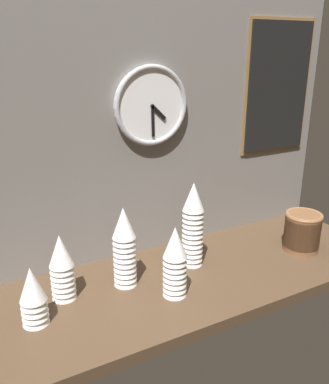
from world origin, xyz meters
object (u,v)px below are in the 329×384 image
Objects in this scene: cup_stack_center at (175,262)px; bowl_stack_far_right at (302,231)px; wall_clock at (151,106)px; cup_stack_far_left at (33,296)px; menu_board at (278,88)px; cup_stack_left at (62,267)px; cup_stack_center_right at (193,225)px; cup_stack_center_left at (124,247)px.

cup_stack_center reaches higher than bowl_stack_far_right.
wall_clock reaches higher than bowl_stack_far_right.
menu_board reaches higher than cup_stack_far_left.
cup_stack_left reaches higher than bowl_stack_far_right.
cup_stack_left is at bearing 178.79° from cup_stack_center_right.
cup_stack_center_left is at bearing 131.09° from cup_stack_center.
bowl_stack_far_right is (105.80, -3.02, -1.17)cm from cup_stack_far_left.
cup_stack_left is 0.78× the size of wall_clock.
cup_stack_center_right is 61.14cm from cup_stack_far_left.
bowl_stack_far_right is at bearing 3.46° from cup_stack_center.
cup_stack_center is 1.09× the size of cup_stack_left.
cup_stack_left is at bearing 154.64° from cup_stack_center.
wall_clock is (41.16, 16.54, 46.90)cm from cup_stack_left.
wall_clock is at bearing -179.16° from menu_board.
cup_stack_center_right is 49.38cm from cup_stack_left.
bowl_stack_far_right is at bearing -7.23° from cup_stack_left.
cup_stack_center is (-15.94, -14.69, -4.00)cm from cup_stack_center_right.
cup_stack_center_left is 1.16× the size of cup_stack_center.
cup_stack_center_left reaches higher than cup_stack_center.
cup_stack_left is at bearing 39.02° from cup_stack_far_left.
cup_stack_center_right is 0.59× the size of menu_board.
cup_stack_far_left is (-60.21, -7.96, -7.00)cm from cup_stack_center_right.
cup_stack_center_left is at bearing -5.30° from cup_stack_left.
bowl_stack_far_right is (94.70, -12.01, -3.18)cm from cup_stack_left.
menu_board is at bearing 9.67° from cup_stack_left.
menu_board is at bearing 19.16° from cup_stack_center_right.
cup_stack_far_left is 75.98cm from wall_clock.
cup_stack_center_left is at bearing -178.09° from cup_stack_center_right.
cup_stack_left is (-33.18, 15.73, -1.00)cm from cup_stack_center.
menu_board is (61.09, 0.89, 3.62)cm from wall_clock.
menu_board reaches higher than cup_stack_center.
cup_stack_center_left is 33.40cm from cup_stack_far_left.
cup_stack_center is 56.67cm from wall_clock.
bowl_stack_far_right is (73.53, -10.05, -6.18)cm from cup_stack_center_left.
bowl_stack_far_right is at bearing -28.07° from wall_clock.
cup_stack_left is 1.21× the size of cup_stack_far_left.
wall_clock is at bearing 21.89° from cup_stack_left.
menu_board reaches higher than cup_stack_left.
cup_stack_center_left is 0.99× the size of wall_clock.
cup_stack_center_left is 1.81× the size of bowl_stack_far_right.
cup_stack_center is (12.00, -13.76, -2.00)cm from cup_stack_center_left.
cup_stack_center_right is at bearing 7.53° from cup_stack_far_left.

